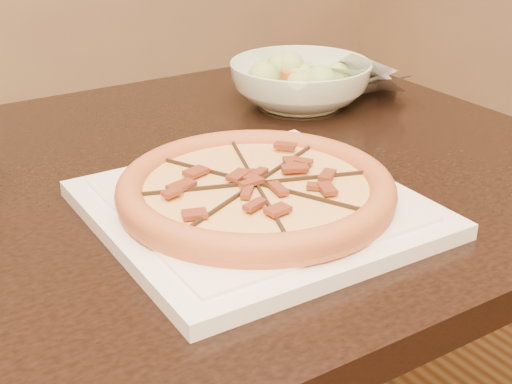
# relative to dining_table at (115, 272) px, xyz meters

# --- Properties ---
(dining_table) EXTENTS (1.28, 0.83, 0.75)m
(dining_table) POSITION_rel_dining_table_xyz_m (0.00, 0.00, 0.00)
(dining_table) COLOR black
(dining_table) RESTS_ON floor
(plate) EXTENTS (0.34, 0.34, 0.02)m
(plate) POSITION_rel_dining_table_xyz_m (0.12, -0.15, 0.12)
(plate) COLOR white
(plate) RESTS_ON dining_table
(pizza) EXTENTS (0.31, 0.31, 0.03)m
(pizza) POSITION_rel_dining_table_xyz_m (0.12, -0.15, 0.15)
(pizza) COLOR #D87844
(pizza) RESTS_ON plate
(salad_bowl) EXTENTS (0.26, 0.26, 0.07)m
(salad_bowl) POSITION_rel_dining_table_xyz_m (0.39, 0.14, 0.15)
(salad_bowl) COLOR white
(salad_bowl) RESTS_ON dining_table
(salad) EXTENTS (0.08, 0.11, 0.04)m
(salad) POSITION_rel_dining_table_xyz_m (0.39, 0.14, 0.20)
(salad) COLOR #A0C373
(salad) RESTS_ON salad_bowl
(cling_film) EXTENTS (0.18, 0.16, 0.05)m
(cling_film) POSITION_rel_dining_table_xyz_m (0.51, 0.11, 0.14)
(cling_film) COLOR white
(cling_film) RESTS_ON dining_table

